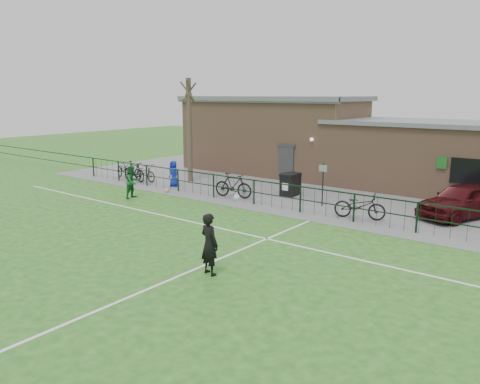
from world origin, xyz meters
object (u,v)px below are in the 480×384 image
Objects in this scene: wheelie_bin_right at (289,186)px; car_maroon at (462,201)px; bicycle_e at (360,206)px; spectator_child at (174,174)px; bicycle_d at (233,185)px; bicycle_a at (124,170)px; ball_ground at (167,191)px; bare_tree at (189,131)px; wheelie_bin_left at (291,184)px; outfield_player at (133,182)px; bicycle_b at (134,171)px; sign_post at (323,185)px; bicycle_c at (144,173)px.

wheelie_bin_right is 8.01m from car_maroon.
bicycle_e is at bearing -115.94° from car_maroon.
spectator_child is at bearing -146.14° from car_maroon.
bicycle_d is (-9.97, -2.85, -0.11)m from car_maroon.
bicycle_a is 0.96× the size of bicycle_d.
bicycle_e is (-3.29, -2.82, -0.17)m from car_maroon.
ball_ground is (-3.55, -1.17, -0.52)m from bicycle_d.
bare_tree is 2.85× the size of bicycle_e.
wheelie_bin_left is 5.46m from bicycle_e.
bicycle_e is 1.45× the size of spectator_child.
outfield_player is at bearing -133.43° from car_maroon.
wheelie_bin_left is at bearing 106.22° from wheelie_bin_right.
bicycle_a is at bearing 84.39° from bicycle_b.
bicycle_b is 1.22× the size of outfield_player.
bicycle_b is (-9.39, -2.19, 0.07)m from wheelie_bin_right.
sign_post is 8.29m from ball_ground.
bicycle_e is 10.31m from ball_ground.
bicycle_c is (-11.34, -0.85, -0.49)m from sign_post.
bicycle_e is (2.31, -1.10, -0.45)m from sign_post.
bare_tree is at bearing -48.63° from bicycle_c.
bicycle_a is 4.28m from spectator_child.
wheelie_bin_right is 0.73× the size of spectator_child.
car_maroon is 14.64m from spectator_child.
bicycle_e is (4.85, -2.51, 0.04)m from wheelie_bin_left.
bare_tree is at bearing -46.14° from bicycle_a.
bicycle_a is 9.01× the size of ball_ground.
ball_ground is (-7.92, -2.30, -0.91)m from sign_post.
bicycle_e is at bearing -87.14° from bicycle_c.
bare_tree reaches higher than outfield_player.
car_maroon reaches higher than bicycle_e.
wheelie_bin_left is 2.95m from sign_post.
bare_tree is at bearing -161.94° from wheelie_bin_left.
spectator_child is (0.38, -1.73, -2.26)m from bare_tree.
ball_ground is (-10.23, -1.20, -0.46)m from bicycle_e.
outfield_player is at bearing -124.85° from bicycle_b.
sign_post is 5.87m from car_maroon.
bicycle_c is 4.53m from outfield_player.
sign_post is 0.98× the size of bicycle_d.
bicycle_c is at bearing -171.92° from wheelie_bin_right.
bicycle_a is 1.36× the size of spectator_child.
wheelie_bin_right is at bearing -74.98° from bicycle_c.
car_maroon and spectator_child have the same top height.
bicycle_c is at bearing -38.19° from bicycle_b.
ball_ground is (5.15, -1.28, -0.43)m from bicycle_a.
bare_tree reaches higher than wheelie_bin_left.
bicycle_a is (-10.53, -2.43, 0.01)m from wheelie_bin_left.
sign_post is at bearing -66.83° from bicycle_a.
sign_post is 9.33m from outfield_player.
bicycle_b is at bearing 80.75° from bicycle_d.
wheelie_bin_right is (6.82, 0.10, -2.45)m from bare_tree.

